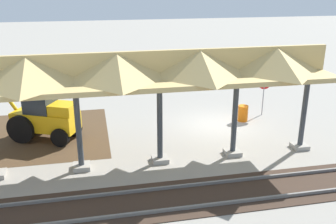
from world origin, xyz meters
name	(u,v)px	position (x,y,z in m)	size (l,w,h in m)	color
ground_plane	(217,125)	(0.00, 0.00, 0.00)	(120.00, 120.00, 0.00)	gray
dirt_work_zone	(3,138)	(11.17, -0.57, 0.00)	(10.48, 7.00, 0.01)	#4C3823
platform_canopy	(117,70)	(5.54, 3.63, 4.16)	(18.05, 3.20, 4.90)	#9E998E
rail_tracks	(274,187)	(0.00, 6.74, 0.03)	(60.00, 2.58, 0.15)	slate
stop_sign	(264,87)	(-3.16, -1.10, 1.69)	(0.74, 0.22, 2.34)	gray
backhoe	(43,115)	(9.06, -0.05, 1.27)	(5.04, 3.22, 2.82)	#EAB214
traffic_barrel	(243,113)	(-1.66, -0.39, 0.45)	(0.56, 0.56, 0.90)	orange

